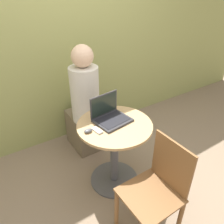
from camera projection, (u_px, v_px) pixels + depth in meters
name	position (u px, v px, depth m)	size (l,w,h in m)	color
ground_plane	(114.00, 179.00, 2.33)	(12.00, 12.00, 0.00)	#7F6B56
back_wall	(63.00, 36.00, 2.43)	(7.00, 0.05, 2.60)	#939956
round_table	(114.00, 145.00, 2.10)	(0.69, 0.69, 0.71)	#4C4C51
laptop	(110.00, 116.00, 2.01)	(0.34, 0.29, 0.23)	#2D2D33
cell_phone	(97.00, 130.00, 1.87)	(0.06, 0.11, 0.02)	silver
computer_mouse	(88.00, 131.00, 1.85)	(0.07, 0.05, 0.03)	#4C4C51
chair_empty	(157.00, 190.00, 1.67)	(0.40, 0.40, 0.85)	brown
person_seated	(84.00, 109.00, 2.50)	(0.31, 0.48, 1.30)	brown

